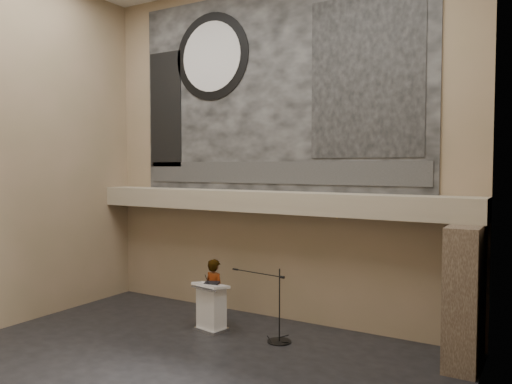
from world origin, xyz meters
The scene contains 19 objects.
floor centered at (0.00, 0.00, 0.00)m, with size 10.00×10.00×0.00m, color black.
wall_back centered at (0.00, 4.00, 4.25)m, with size 10.00×0.02×8.50m, color #7C6D4F.
wall_left centered at (-5.00, 0.00, 4.25)m, with size 0.02×8.00×8.50m, color #7C6D4F.
wall_right centered at (5.00, 0.00, 4.25)m, with size 0.02×8.00×8.50m, color #7C6D4F.
soffit centered at (0.00, 3.60, 2.95)m, with size 10.00×0.80×0.50m, color gray.
sprinkler_left centered at (-1.60, 3.55, 2.67)m, with size 0.04×0.04×0.06m, color #B2893D.
sprinkler_right centered at (1.90, 3.55, 2.67)m, with size 0.04×0.04×0.06m, color #B2893D.
banner centered at (0.00, 3.97, 5.70)m, with size 8.00×0.05×5.00m, color black.
banner_text_strip centered at (0.00, 3.93, 3.65)m, with size 7.76×0.02×0.55m, color #2C2C2C.
banner_clock_rim centered at (-1.80, 3.93, 6.70)m, with size 2.30×2.30×0.02m, color black.
banner_clock_face centered at (-1.80, 3.91, 6.70)m, with size 1.84×1.84×0.02m, color silver.
banner_building_print centered at (2.40, 3.93, 5.80)m, with size 2.60×0.02×3.60m, color black.
banner_brick_print centered at (-3.40, 3.93, 5.40)m, with size 1.10×0.02×3.20m, color black.
stone_pier centered at (4.65, 3.15, 1.35)m, with size 0.60×1.40×2.70m, color #423429.
lectern centered at (-0.68, 2.32, 0.55)m, with size 0.84×0.66×1.14m.
binder centered at (-0.68, 2.34, 1.12)m, with size 0.33×0.26×0.04m, color black.
papers centered at (-0.86, 2.26, 1.10)m, with size 0.20×0.28×0.01m, color silver.
speaker_person centered at (-0.82, 2.65, 0.81)m, with size 0.59×0.39×1.61m, color white.
mic_stand centered at (0.98, 2.47, 0.24)m, with size 1.57×0.52×1.61m.
Camera 1 is at (6.02, -6.92, 3.82)m, focal length 35.00 mm.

